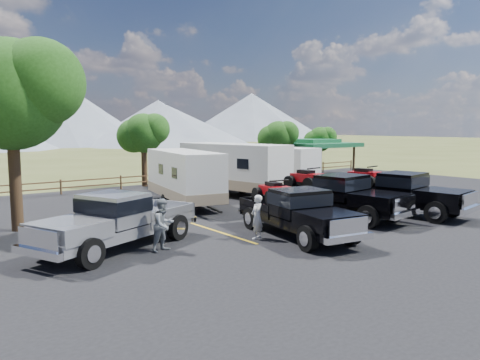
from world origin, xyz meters
TOP-DOWN VIEW (x-y plane):
  - ground at (0.00, 0.00)m, footprint 320.00×320.00m
  - asphalt_lot at (0.00, 3.00)m, footprint 44.00×34.00m
  - stall_lines at (0.00, 4.00)m, footprint 12.12×5.50m
  - tree_big_nw at (-12.55, 9.03)m, footprint 5.54×5.18m
  - tree_ne_a at (8.97, 17.01)m, footprint 3.11×2.92m
  - tree_ne_b at (14.98, 18.01)m, footprint 2.77×2.59m
  - tree_north at (-2.03, 19.02)m, footprint 3.46×3.24m
  - rail_fence at (2.00, 18.50)m, footprint 36.12×0.12m
  - pavilion at (13.00, 17.00)m, footprint 6.20×6.20m
  - rig_left at (-3.95, 1.39)m, footprint 3.02×6.52m
  - rig_center at (0.18, 2.93)m, footprint 3.01×7.04m
  - rig_right at (3.31, 1.81)m, footprint 3.25×7.10m
  - trailer_left at (-3.81, 10.26)m, footprint 3.50×8.56m
  - trailer_center at (0.42, 11.48)m, footprint 3.65×9.32m
  - trailer_right at (3.34, 11.58)m, footprint 3.26×8.54m
  - pickup_silver at (-10.31, 3.75)m, footprint 6.92×4.49m
  - person_a at (-5.48, 1.92)m, footprint 0.73×0.61m
  - person_b at (-9.17, 2.50)m, footprint 1.05×0.91m

SIDE VIEW (x-z plane):
  - ground at x=0.00m, z-range 0.00..0.00m
  - asphalt_lot at x=0.00m, z-range 0.00..0.04m
  - stall_lines at x=0.00m, z-range 0.04..0.05m
  - rail_fence at x=2.00m, z-range 0.11..1.11m
  - person_a at x=-5.48m, z-range 0.04..1.74m
  - person_b at x=-9.17m, z-range 0.04..1.87m
  - rig_left at x=-3.95m, z-range 0.00..2.10m
  - pickup_silver at x=-10.31m, z-range 0.08..2.07m
  - rig_right at x=3.31m, z-range 0.00..2.28m
  - rig_center at x=0.18m, z-range 0.00..2.28m
  - trailer_right at x=3.34m, z-range 0.11..3.06m
  - trailer_left at x=-3.81m, z-range 0.11..3.07m
  - trailer_center at x=0.42m, z-range 0.12..3.34m
  - pavilion at x=13.00m, z-range 1.18..4.40m
  - tree_ne_b at x=14.98m, z-range 0.99..5.26m
  - tree_ne_a at x=8.97m, z-range 1.10..5.86m
  - tree_north at x=-2.03m, z-range 1.21..6.46m
  - tree_big_nw at x=-12.55m, z-range 1.68..9.52m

